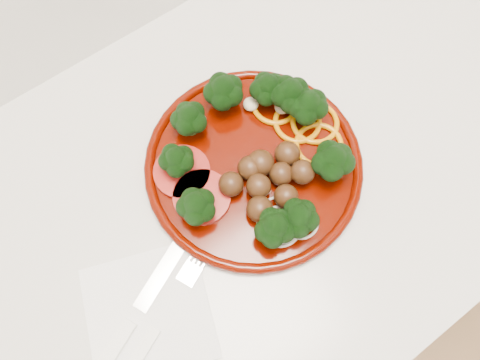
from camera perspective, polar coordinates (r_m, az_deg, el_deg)
counter at (r=1.09m, az=5.35°, el=-5.09°), size 2.40×0.60×0.90m
plate at (r=0.62m, az=1.96°, el=2.62°), size 0.30×0.30×0.07m
napkin at (r=0.60m, az=-11.12°, el=-15.56°), size 0.19×0.19×0.00m
knife at (r=0.60m, az=-13.50°, el=-17.00°), size 0.22×0.11×0.01m
fork at (r=0.60m, az=-11.24°, el=-18.88°), size 0.19×0.10×0.01m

